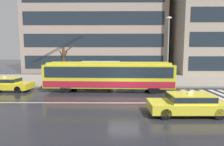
{
  "coord_description": "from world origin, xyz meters",
  "views": [
    {
      "loc": [
        -0.83,
        -14.06,
        3.64
      ],
      "look_at": [
        -0.98,
        2.99,
        1.72
      ],
      "focal_mm": 29.13,
      "sensor_mm": 36.0,
      "label": 1
    }
  ],
  "objects_px": {
    "pedestrian_at_shelter": "(109,76)",
    "street_lamp": "(168,46)",
    "taxi_queued_behind_bus": "(6,84)",
    "street_tree_bare": "(64,63)",
    "taxi_oncoming_near": "(188,103)",
    "pedestrian_walking_past": "(134,76)",
    "bus_shelter": "(101,67)",
    "trolleybus": "(109,75)",
    "pedestrian_approaching_curb": "(71,69)"
  },
  "relations": [
    {
      "from": "pedestrian_at_shelter",
      "to": "street_lamp",
      "type": "height_order",
      "value": "street_lamp"
    },
    {
      "from": "taxi_queued_behind_bus",
      "to": "pedestrian_at_shelter",
      "type": "distance_m",
      "value": 10.07
    },
    {
      "from": "street_lamp",
      "to": "street_tree_bare",
      "type": "height_order",
      "value": "street_lamp"
    },
    {
      "from": "taxi_oncoming_near",
      "to": "street_lamp",
      "type": "distance_m",
      "value": 9.9
    },
    {
      "from": "pedestrian_at_shelter",
      "to": "pedestrian_walking_past",
      "type": "height_order",
      "value": "pedestrian_walking_past"
    },
    {
      "from": "taxi_oncoming_near",
      "to": "pedestrian_walking_past",
      "type": "height_order",
      "value": "pedestrian_walking_past"
    },
    {
      "from": "taxi_oncoming_near",
      "to": "pedestrian_at_shelter",
      "type": "height_order",
      "value": "pedestrian_at_shelter"
    },
    {
      "from": "bus_shelter",
      "to": "trolleybus",
      "type": "bearing_deg",
      "value": -74.21
    },
    {
      "from": "pedestrian_approaching_curb",
      "to": "street_lamp",
      "type": "xyz_separation_m",
      "value": [
        10.5,
        -0.63,
        2.61
      ]
    },
    {
      "from": "taxi_queued_behind_bus",
      "to": "pedestrian_walking_past",
      "type": "bearing_deg",
      "value": 12.67
    },
    {
      "from": "taxi_oncoming_near",
      "to": "pedestrian_at_shelter",
      "type": "relative_size",
      "value": 2.7
    },
    {
      "from": "trolleybus",
      "to": "bus_shelter",
      "type": "bearing_deg",
      "value": 105.79
    },
    {
      "from": "taxi_oncoming_near",
      "to": "pedestrian_walking_past",
      "type": "relative_size",
      "value": 2.63
    },
    {
      "from": "taxi_oncoming_near",
      "to": "pedestrian_at_shelter",
      "type": "xyz_separation_m",
      "value": [
        -4.85,
        9.23,
        0.41
      ]
    },
    {
      "from": "trolleybus",
      "to": "pedestrian_walking_past",
      "type": "distance_m",
      "value": 3.72
    },
    {
      "from": "taxi_oncoming_near",
      "to": "bus_shelter",
      "type": "bearing_deg",
      "value": 119.4
    },
    {
      "from": "pedestrian_at_shelter",
      "to": "pedestrian_approaching_curb",
      "type": "xyz_separation_m",
      "value": [
        -4.23,
        0.49,
        0.65
      ]
    },
    {
      "from": "pedestrian_approaching_curb",
      "to": "bus_shelter",
      "type": "bearing_deg",
      "value": 9.89
    },
    {
      "from": "pedestrian_walking_past",
      "to": "street_lamp",
      "type": "xyz_separation_m",
      "value": [
        3.56,
        -0.26,
        3.23
      ]
    },
    {
      "from": "taxi_oncoming_near",
      "to": "taxi_queued_behind_bus",
      "type": "xyz_separation_m",
      "value": [
        -14.56,
        6.55,
        0.0
      ]
    },
    {
      "from": "pedestrian_at_shelter",
      "to": "street_tree_bare",
      "type": "bearing_deg",
      "value": 162.34
    },
    {
      "from": "pedestrian_at_shelter",
      "to": "pedestrian_walking_past",
      "type": "bearing_deg",
      "value": 2.44
    },
    {
      "from": "pedestrian_approaching_curb",
      "to": "street_lamp",
      "type": "height_order",
      "value": "street_lamp"
    },
    {
      "from": "taxi_queued_behind_bus",
      "to": "street_tree_bare",
      "type": "height_order",
      "value": "street_tree_bare"
    },
    {
      "from": "trolleybus",
      "to": "bus_shelter",
      "type": "height_order",
      "value": "trolleybus"
    },
    {
      "from": "trolleybus",
      "to": "street_lamp",
      "type": "relative_size",
      "value": 1.84
    },
    {
      "from": "trolleybus",
      "to": "street_tree_bare",
      "type": "xyz_separation_m",
      "value": [
        -5.41,
        4.17,
        0.95
      ]
    },
    {
      "from": "trolleybus",
      "to": "taxi_queued_behind_bus",
      "type": "xyz_separation_m",
      "value": [
        -9.76,
        -0.21,
        -0.81
      ]
    },
    {
      "from": "taxi_queued_behind_bus",
      "to": "street_lamp",
      "type": "relative_size",
      "value": 0.65
    },
    {
      "from": "pedestrian_at_shelter",
      "to": "street_lamp",
      "type": "distance_m",
      "value": 7.07
    },
    {
      "from": "pedestrian_walking_past",
      "to": "street_lamp",
      "type": "height_order",
      "value": "street_lamp"
    },
    {
      "from": "taxi_oncoming_near",
      "to": "pedestrian_at_shelter",
      "type": "distance_m",
      "value": 10.43
    },
    {
      "from": "bus_shelter",
      "to": "pedestrian_walking_past",
      "type": "distance_m",
      "value": 3.88
    },
    {
      "from": "taxi_queued_behind_bus",
      "to": "street_lamp",
      "type": "bearing_deg",
      "value": 9.02
    },
    {
      "from": "taxi_queued_behind_bus",
      "to": "pedestrian_at_shelter",
      "type": "bearing_deg",
      "value": 15.41
    },
    {
      "from": "street_lamp",
      "to": "pedestrian_walking_past",
      "type": "bearing_deg",
      "value": 175.89
    },
    {
      "from": "taxi_queued_behind_bus",
      "to": "pedestrian_walking_past",
      "type": "relative_size",
      "value": 2.78
    },
    {
      "from": "trolleybus",
      "to": "street_tree_bare",
      "type": "height_order",
      "value": "trolleybus"
    },
    {
      "from": "bus_shelter",
      "to": "street_lamp",
      "type": "bearing_deg",
      "value": -9.47
    },
    {
      "from": "pedestrian_approaching_curb",
      "to": "pedestrian_walking_past",
      "type": "bearing_deg",
      "value": -3.09
    },
    {
      "from": "trolleybus",
      "to": "pedestrian_walking_past",
      "type": "bearing_deg",
      "value": 44.23
    },
    {
      "from": "pedestrian_at_shelter",
      "to": "street_lamp",
      "type": "xyz_separation_m",
      "value": [
        6.27,
        -0.14,
        3.26
      ]
    },
    {
      "from": "bus_shelter",
      "to": "pedestrian_walking_past",
      "type": "xyz_separation_m",
      "value": [
        3.65,
        -0.95,
        -0.89
      ]
    },
    {
      "from": "pedestrian_at_shelter",
      "to": "pedestrian_approaching_curb",
      "type": "distance_m",
      "value": 4.31
    },
    {
      "from": "taxi_queued_behind_bus",
      "to": "pedestrian_at_shelter",
      "type": "relative_size",
      "value": 2.85
    },
    {
      "from": "taxi_queued_behind_bus",
      "to": "pedestrian_approaching_curb",
      "type": "bearing_deg",
      "value": 30.04
    },
    {
      "from": "pedestrian_walking_past",
      "to": "street_lamp",
      "type": "relative_size",
      "value": 0.23
    },
    {
      "from": "taxi_oncoming_near",
      "to": "pedestrian_approaching_curb",
      "type": "relative_size",
      "value": 2.22
    },
    {
      "from": "taxi_queued_behind_bus",
      "to": "pedestrian_approaching_curb",
      "type": "distance_m",
      "value": 6.41
    },
    {
      "from": "bus_shelter",
      "to": "pedestrian_at_shelter",
      "type": "distance_m",
      "value": 1.69
    }
  ]
}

